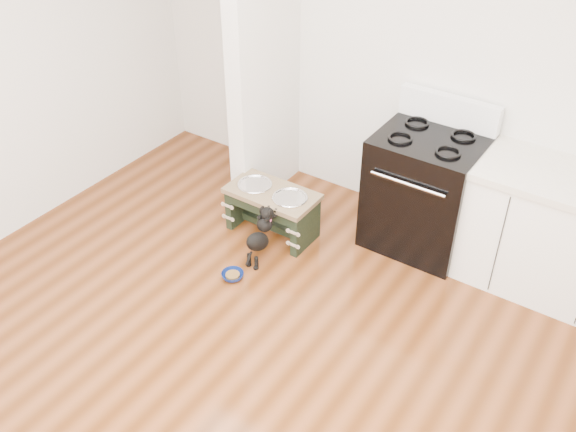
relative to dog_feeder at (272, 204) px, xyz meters
The scene contains 8 objects.
ground 1.79m from the dog_feeder, 64.46° to the right, with size 5.00×5.00×0.00m, color #4F260E.
room_shell 2.22m from the dog_feeder, 64.46° to the right, with size 5.00×5.00×5.00m.
partition_wall 1.25m from the dog_feeder, 129.31° to the left, with size 0.15×0.80×2.70m, color silver.
oven_range 1.18m from the dog_feeder, 29.04° to the left, with size 0.76×0.69×1.14m.
cabinet_run 2.08m from the dog_feeder, 16.25° to the left, with size 1.24×0.64×0.91m.
dog_feeder is the anchor object (origin of this frame).
puppy 0.35m from the dog_feeder, 68.85° to the right, with size 0.13×0.37×0.44m.
floor_bowl 0.68m from the dog_feeder, 82.46° to the right, with size 0.19×0.19×0.05m.
Camera 1 is at (1.65, -1.75, 3.14)m, focal length 40.00 mm.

